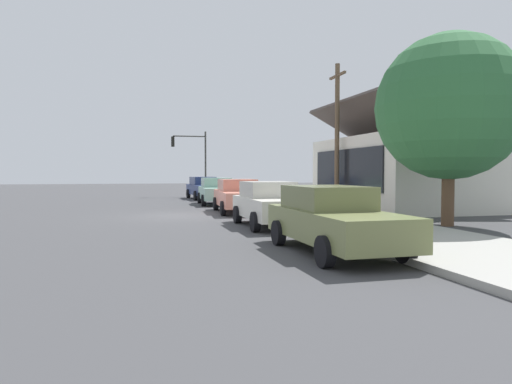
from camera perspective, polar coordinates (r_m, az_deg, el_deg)
ground_plane at (r=20.82m, az=-9.21°, el=-2.91°), size 120.00×120.00×0.00m
sidewalk_curb at (r=22.06m, az=5.44°, el=-2.38°), size 60.00×4.20×0.16m
car_navy at (r=33.69m, az=-6.41°, el=0.54°), size 4.94×2.21×1.59m
car_seafoam at (r=27.99m, az=-4.82°, el=0.15°), size 4.39×2.26×1.59m
car_coral at (r=22.32m, az=-2.20°, el=-0.42°), size 4.93×2.30×1.59m
car_ivory at (r=16.58m, az=1.71°, el=-1.42°), size 4.37×2.06×1.59m
car_olive at (r=11.32m, az=9.41°, el=-3.23°), size 4.90×2.11×1.59m
storefront_building at (r=25.95m, az=17.86°, el=2.51°), size 9.90×7.17×5.69m
shade_tree at (r=18.11m, az=22.63°, el=9.58°), size 5.18×5.18×6.84m
traffic_light_main at (r=37.71m, az=-7.81°, el=4.80°), size 0.37×2.79×5.20m
utility_pole_wooden at (r=24.56m, az=9.91°, el=7.08°), size 1.80×0.24×7.50m
fire_hydrant_red at (r=29.80m, az=-2.71°, el=-0.31°), size 0.22×0.22×0.71m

